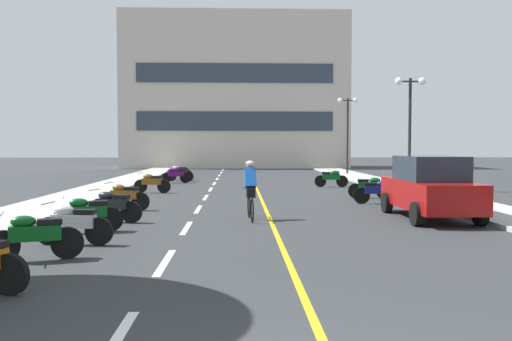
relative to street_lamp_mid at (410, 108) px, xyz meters
The scene contains 32 objects.
ground_plane 8.36m from the street_lamp_mid, behind, with size 140.00×140.00×0.00m, color #2D3033.
curb_left 15.38m from the street_lamp_mid, 168.38° to the left, with size 2.40×72.00×0.12m, color #A8A8A3.
curb_right 4.88m from the street_lamp_mid, 93.62° to the left, with size 2.40×72.00×0.12m, color #A8A8A3.
lane_dash_1 18.12m from the street_lamp_mid, 122.05° to the right, with size 0.14×2.20×0.01m, color silver.
lane_dash_2 14.98m from the street_lamp_mid, 130.49° to the right, with size 0.14×2.20×0.01m, color silver.
lane_dash_3 12.34m from the street_lamp_mid, 143.30° to the right, with size 0.14×2.20×0.01m, color silver.
lane_dash_4 10.60m from the street_lamp_mid, 162.29° to the right, with size 0.14×2.20×0.01m, color silver.
lane_dash_5 10.22m from the street_lamp_mid, behind, with size 0.14×2.20×0.01m, color silver.
lane_dash_6 11.33m from the street_lamp_mid, 151.96° to the left, with size 0.14×2.20×0.01m, color silver.
lane_dash_7 13.58m from the street_lamp_mid, 136.21° to the left, with size 0.14×2.20×0.01m, color silver.
lane_dash_8 16.51m from the street_lamp_mid, 125.84° to the left, with size 0.14×2.20×0.01m, color silver.
lane_dash_9 19.81m from the street_lamp_mid, 118.91° to the left, with size 0.14×2.20×0.01m, color silver.
lane_dash_10 23.33m from the street_lamp_mid, 114.09° to the left, with size 0.14×2.20×0.01m, color silver.
lane_dash_11 26.99m from the street_lamp_mid, 110.59° to the left, with size 0.14×2.20×0.01m, color silver.
centre_line_yellow 8.67m from the street_lamp_mid, 157.20° to the left, with size 0.12×66.00×0.01m, color gold.
office_building 28.88m from the street_lamp_mid, 106.84° to the left, with size 21.37×7.03×14.58m.
street_lamp_mid is the anchor object (origin of this frame).
street_lamp_far 13.29m from the street_lamp_mid, 90.74° to the left, with size 1.46×0.36×5.43m.
parked_car_near 10.25m from the street_lamp_mid, 104.75° to the right, with size 1.92×4.20×1.82m.
motorcycle_2 19.25m from the street_lamp_mid, 128.52° to the right, with size 1.64×0.78×0.92m.
motorcycle_3 17.94m from the street_lamp_mid, 131.06° to the right, with size 1.70×0.60×0.92m.
motorcycle_4 16.90m from the street_lamp_mid, 135.19° to the right, with size 1.64×0.80×0.92m.
motorcycle_5 15.61m from the street_lamp_mid, 139.20° to the right, with size 1.68×0.67×0.92m.
motorcycle_6 14.23m from the street_lamp_mid, 148.66° to the right, with size 1.68×0.64×0.92m.
motorcycle_7 7.24m from the street_lamp_mid, 118.08° to the right, with size 1.69×0.60×0.92m.
motorcycle_8 5.70m from the street_lamp_mid, 127.45° to the right, with size 1.68×0.64×0.92m.
motorcycle_9 12.43m from the street_lamp_mid, behind, with size 1.69×0.63×0.92m.
motorcycle_10 5.26m from the street_lamp_mid, 145.20° to the left, with size 1.70×0.60×0.92m.
motorcycle_11 13.28m from the street_lamp_mid, 154.86° to the left, with size 1.66×0.75×0.92m.
motorcycle_12 13.92m from the street_lamp_mid, 148.74° to the left, with size 1.66×0.75×0.92m.
motorcycle_13 15.03m from the street_lamp_mid, 143.67° to the left, with size 1.70×0.60×0.92m.
cyclist_rider 12.59m from the street_lamp_mid, 129.08° to the right, with size 0.42×1.77×1.71m.
Camera 1 is at (-0.67, -3.60, 2.12)m, focal length 37.12 mm.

